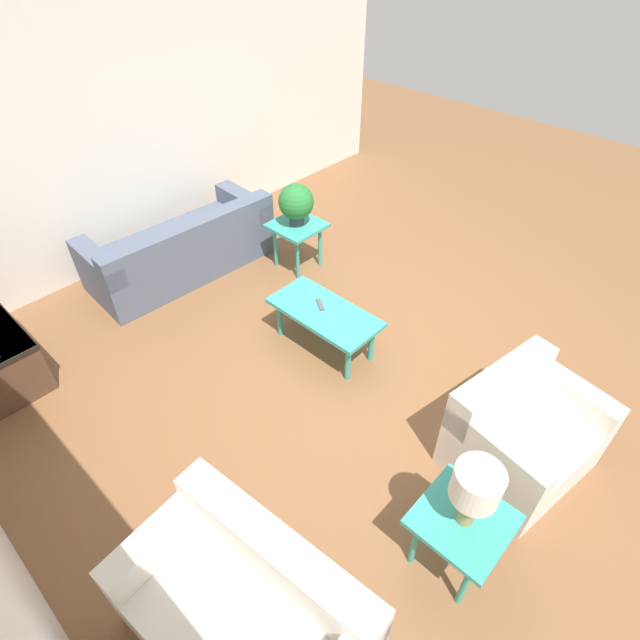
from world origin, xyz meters
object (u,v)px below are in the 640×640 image
(potted_plant, at_px, (296,203))
(table_lamp, at_px, (476,488))
(side_table_plant, at_px, (297,231))
(sofa, at_px, (183,249))
(armchair, at_px, (520,434))
(side_table_lamp, at_px, (461,525))
(coffee_table, at_px, (324,315))
(loveseat, at_px, (249,614))

(potted_plant, distance_m, table_lamp, 3.54)
(side_table_plant, bearing_deg, sofa, 48.19)
(armchair, relative_size, side_table_lamp, 2.03)
(armchair, bearing_deg, sofa, 103.04)
(armchair, relative_size, table_lamp, 2.26)
(armchair, height_order, side_table_lamp, armchair)
(sofa, height_order, potted_plant, potted_plant)
(coffee_table, xyz_separation_m, side_table_lamp, (-1.96, 0.92, 0.07))
(coffee_table, relative_size, table_lamp, 2.17)
(potted_plant, relative_size, table_lamp, 0.96)
(loveseat, xyz_separation_m, side_table_lamp, (-0.61, -1.15, 0.15))
(armchair, distance_m, table_lamp, 1.13)
(sofa, height_order, table_lamp, table_lamp)
(side_table_plant, relative_size, potted_plant, 1.17)
(sofa, xyz_separation_m, potted_plant, (-0.85, -0.95, 0.51))
(loveseat, xyz_separation_m, coffee_table, (1.35, -2.07, 0.08))
(side_table_lamp, height_order, potted_plant, potted_plant)
(side_table_lamp, bearing_deg, potted_plant, -28.85)
(armchair, distance_m, side_table_plant, 3.12)
(side_table_plant, bearing_deg, side_table_lamp, 151.15)
(armchair, distance_m, side_table_lamp, 0.99)
(potted_plant, bearing_deg, side_table_plant, -45.00)
(coffee_table, bearing_deg, armchair, -178.15)
(side_table_plant, bearing_deg, armchair, 166.43)
(coffee_table, bearing_deg, side_table_lamp, 154.91)
(side_table_plant, relative_size, side_table_lamp, 1.00)
(loveseat, distance_m, table_lamp, 1.42)
(coffee_table, distance_m, potted_plant, 1.45)
(sofa, xyz_separation_m, side_table_lamp, (-3.95, 0.76, 0.17))
(armchair, distance_m, potted_plant, 3.15)
(coffee_table, height_order, potted_plant, potted_plant)
(loveseat, xyz_separation_m, potted_plant, (2.49, -2.86, 0.49))
(armchair, relative_size, side_table_plant, 2.03)
(potted_plant, xyz_separation_m, table_lamp, (-3.10, 1.71, 0.08))
(side_table_plant, xyz_separation_m, potted_plant, (-0.00, 0.00, 0.34))
(potted_plant, bearing_deg, sofa, 48.19)
(table_lamp, bearing_deg, loveseat, 62.28)
(table_lamp, bearing_deg, side_table_plant, -28.85)
(sofa, bearing_deg, side_table_lamp, 82.18)
(sofa, height_order, side_table_lamp, sofa)
(loveseat, relative_size, side_table_plant, 2.65)
(sofa, relative_size, coffee_table, 1.99)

